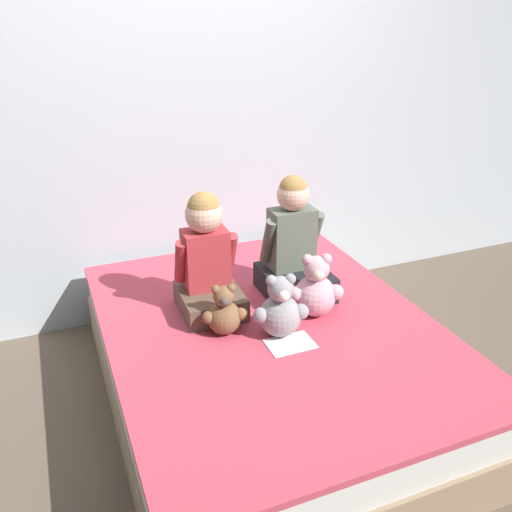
% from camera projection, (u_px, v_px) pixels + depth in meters
% --- Properties ---
extents(ground_plane, '(14.00, 14.00, 0.00)m').
position_uv_depth(ground_plane, '(269.00, 396.00, 2.75)').
color(ground_plane, brown).
extents(wall_behind_bed, '(8.00, 0.06, 2.50)m').
position_uv_depth(wall_behind_bed, '(197.00, 111.00, 3.13)').
color(wall_behind_bed, silver).
rests_on(wall_behind_bed, ground_plane).
extents(bed, '(1.52, 1.93, 0.43)m').
position_uv_depth(bed, '(269.00, 361.00, 2.66)').
color(bed, '#997F60').
rests_on(bed, ground_plane).
extents(child_on_left, '(0.31, 0.35, 0.60)m').
position_uv_depth(child_on_left, '(207.00, 260.00, 2.60)').
color(child_on_left, brown).
rests_on(child_on_left, bed).
extents(child_on_right, '(0.32, 0.36, 0.62)m').
position_uv_depth(child_on_right, '(293.00, 250.00, 2.76)').
color(child_on_right, black).
rests_on(child_on_right, bed).
extents(teddy_bear_held_by_left_child, '(0.20, 0.16, 0.25)m').
position_uv_depth(teddy_bear_held_by_left_child, '(224.00, 313.00, 2.45)').
color(teddy_bear_held_by_left_child, brown).
rests_on(teddy_bear_held_by_left_child, bed).
extents(teddy_bear_held_by_right_child, '(0.26, 0.20, 0.32)m').
position_uv_depth(teddy_bear_held_by_right_child, '(315.00, 290.00, 2.59)').
color(teddy_bear_held_by_right_child, '#DBA3B2').
rests_on(teddy_bear_held_by_right_child, bed).
extents(teddy_bear_between_children, '(0.25, 0.19, 0.30)m').
position_uv_depth(teddy_bear_between_children, '(280.00, 310.00, 2.43)').
color(teddy_bear_between_children, '#939399').
rests_on(teddy_bear_between_children, bed).
extents(sign_card, '(0.21, 0.15, 0.00)m').
position_uv_depth(sign_card, '(290.00, 344.00, 2.41)').
color(sign_card, white).
rests_on(sign_card, bed).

